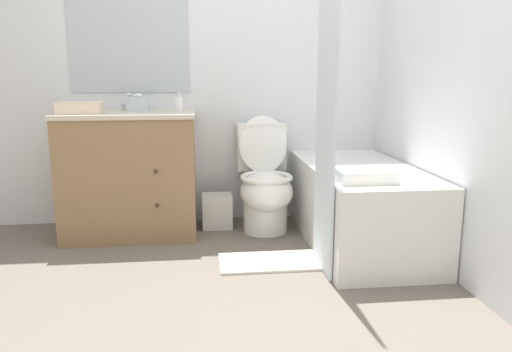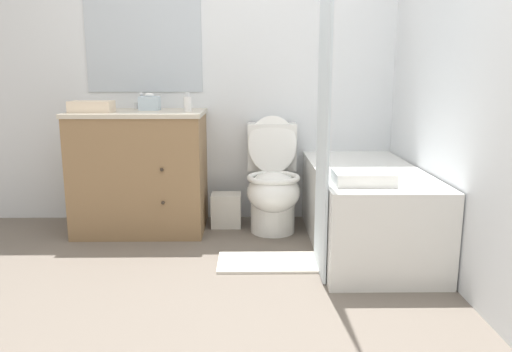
# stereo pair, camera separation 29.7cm
# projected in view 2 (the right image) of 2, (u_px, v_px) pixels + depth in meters

# --- Properties ---
(ground_plane) EXTENTS (14.00, 14.00, 0.00)m
(ground_plane) POSITION_uv_depth(u_px,v_px,m) (234.00, 313.00, 2.37)
(ground_plane) COLOR #6B6056
(wall_back) EXTENTS (8.00, 0.06, 2.50)m
(wall_back) POSITION_uv_depth(u_px,v_px,m) (239.00, 55.00, 3.72)
(wall_back) COLOR silver
(wall_back) RESTS_ON ground_plane
(wall_right) EXTENTS (0.05, 2.61, 2.50)m
(wall_right) POSITION_uv_depth(u_px,v_px,m) (439.00, 50.00, 2.92)
(wall_right) COLOR silver
(wall_right) RESTS_ON ground_plane
(vanity_cabinet) EXTENTS (0.92, 0.61, 0.86)m
(vanity_cabinet) POSITION_uv_depth(u_px,v_px,m) (141.00, 170.00, 3.56)
(vanity_cabinet) COLOR olive
(vanity_cabinet) RESTS_ON ground_plane
(sink_faucet) EXTENTS (0.14, 0.12, 0.12)m
(sink_faucet) POSITION_uv_depth(u_px,v_px,m) (144.00, 104.00, 3.65)
(sink_faucet) COLOR silver
(sink_faucet) RESTS_ON vanity_cabinet
(toilet) EXTENTS (0.37, 0.62, 0.82)m
(toilet) POSITION_uv_depth(u_px,v_px,m) (273.00, 184.00, 3.56)
(toilet) COLOR white
(toilet) RESTS_ON ground_plane
(bathtub) EXTENTS (0.66, 1.39, 0.53)m
(bathtub) POSITION_uv_depth(u_px,v_px,m) (365.00, 208.00, 3.22)
(bathtub) COLOR white
(bathtub) RESTS_ON ground_plane
(shower_curtain) EXTENTS (0.02, 0.40, 2.04)m
(shower_curtain) POSITION_uv_depth(u_px,v_px,m) (324.00, 91.00, 2.67)
(shower_curtain) COLOR silver
(shower_curtain) RESTS_ON ground_plane
(wastebasket) EXTENTS (0.22, 0.18, 0.24)m
(wastebasket) POSITION_uv_depth(u_px,v_px,m) (226.00, 210.00, 3.70)
(wastebasket) COLOR silver
(wastebasket) RESTS_ON ground_plane
(tissue_box) EXTENTS (0.14, 0.12, 0.12)m
(tissue_box) POSITION_uv_depth(u_px,v_px,m) (150.00, 103.00, 3.53)
(tissue_box) COLOR silver
(tissue_box) RESTS_ON vanity_cabinet
(soap_dispenser) EXTENTS (0.05, 0.05, 0.13)m
(soap_dispenser) POSITION_uv_depth(u_px,v_px,m) (188.00, 103.00, 3.43)
(soap_dispenser) COLOR white
(soap_dispenser) RESTS_ON vanity_cabinet
(hand_towel_folded) EXTENTS (0.28, 0.17, 0.08)m
(hand_towel_folded) POSITION_uv_depth(u_px,v_px,m) (92.00, 107.00, 3.33)
(hand_towel_folded) COLOR beige
(hand_towel_folded) RESTS_ON vanity_cabinet
(bath_towel_folded) EXTENTS (0.32, 0.24, 0.07)m
(bath_towel_folded) POSITION_uv_depth(u_px,v_px,m) (363.00, 178.00, 2.72)
(bath_towel_folded) COLOR white
(bath_towel_folded) RESTS_ON bathtub
(bath_mat) EXTENTS (0.60, 0.32, 0.02)m
(bath_mat) POSITION_uv_depth(u_px,v_px,m) (268.00, 262.00, 2.98)
(bath_mat) COLOR silver
(bath_mat) RESTS_ON ground_plane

